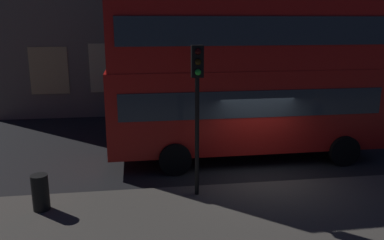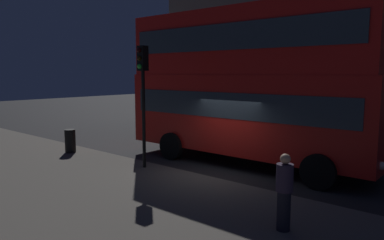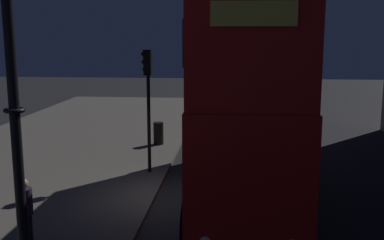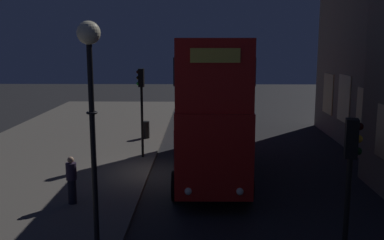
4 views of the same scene
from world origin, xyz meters
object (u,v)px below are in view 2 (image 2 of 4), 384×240
double_decker_bus (248,80)px  litter_bin (70,141)px  pedestrian (284,191)px  traffic_light_near_kerb (143,81)px

double_decker_bus → litter_bin: 7.78m
pedestrian → litter_bin: pedestrian is taller
double_decker_bus → litter_bin: size_ratio=10.14×
double_decker_bus → litter_bin: (-6.43, -3.53, -2.58)m
double_decker_bus → pedestrian: double_decker_bus is taller
traffic_light_near_kerb → litter_bin: 4.94m
traffic_light_near_kerb → double_decker_bus: bearing=56.2°
litter_bin → pedestrian: bearing=-6.9°
litter_bin → double_decker_bus: bearing=28.8°
pedestrian → litter_bin: size_ratio=1.70×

